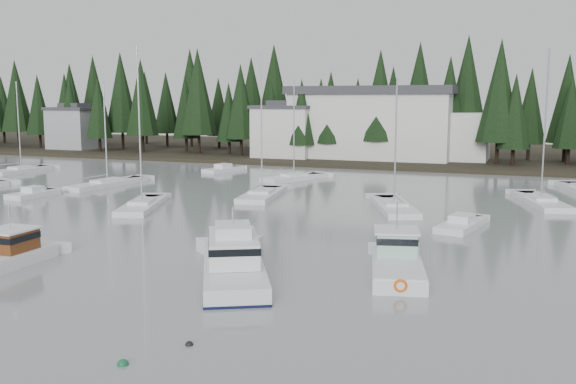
{
  "coord_description": "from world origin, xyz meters",
  "views": [
    {
      "loc": [
        18.79,
        -14.06,
        9.48
      ],
      "look_at": [
        1.31,
        30.68,
        2.5
      ],
      "focal_mm": 40.0,
      "sensor_mm": 36.0,
      "label": 1
    }
  ],
  "objects_px": {
    "house_west": "(285,130)",
    "runabout_0": "(33,195)",
    "cabin_cruiser_center": "(233,265)",
    "lobster_boat_teal": "(397,264)",
    "sailboat_2": "(142,207)",
    "runabout_3": "(223,170)",
    "harbor_inn": "(386,124)",
    "sailboat_7": "(21,171)",
    "sailboat_1": "(541,203)",
    "sailboat_9": "(294,179)",
    "sailboat_0": "(108,185)",
    "house_far_west": "(75,127)",
    "sailboat_6": "(394,209)",
    "runabout_1": "(462,226)",
    "sailboat_3": "(262,196)"
  },
  "relations": [
    {
      "from": "lobster_boat_teal",
      "to": "sailboat_2",
      "type": "bearing_deg",
      "value": 48.7
    },
    {
      "from": "sailboat_0",
      "to": "sailboat_3",
      "type": "relative_size",
      "value": 0.85
    },
    {
      "from": "house_far_west",
      "to": "runabout_3",
      "type": "xyz_separation_m",
      "value": [
        40.22,
        -19.85,
        -4.27
      ]
    },
    {
      "from": "sailboat_0",
      "to": "runabout_3",
      "type": "height_order",
      "value": "sailboat_0"
    },
    {
      "from": "house_far_west",
      "to": "sailboat_9",
      "type": "height_order",
      "value": "sailboat_9"
    },
    {
      "from": "sailboat_2",
      "to": "runabout_3",
      "type": "xyz_separation_m",
      "value": [
        -6.49,
        28.27,
        0.05
      ]
    },
    {
      "from": "house_west",
      "to": "runabout_0",
      "type": "height_order",
      "value": "house_west"
    },
    {
      "from": "runabout_0",
      "to": "sailboat_9",
      "type": "bearing_deg",
      "value": -38.7
    },
    {
      "from": "sailboat_7",
      "to": "sailboat_9",
      "type": "relative_size",
      "value": 1.0
    },
    {
      "from": "cabin_cruiser_center",
      "to": "runabout_0",
      "type": "distance_m",
      "value": 36.14
    },
    {
      "from": "harbor_inn",
      "to": "sailboat_1",
      "type": "xyz_separation_m",
      "value": [
        22.24,
        -34.39,
        -5.7
      ]
    },
    {
      "from": "runabout_0",
      "to": "sailboat_0",
      "type": "bearing_deg",
      "value": -8.11
    },
    {
      "from": "house_west",
      "to": "harbor_inn",
      "type": "bearing_deg",
      "value": 12.52
    },
    {
      "from": "runabout_3",
      "to": "runabout_0",
      "type": "bearing_deg",
      "value": 179.04
    },
    {
      "from": "sailboat_0",
      "to": "harbor_inn",
      "type": "bearing_deg",
      "value": -25.09
    },
    {
      "from": "sailboat_3",
      "to": "runabout_1",
      "type": "xyz_separation_m",
      "value": [
        19.87,
        -8.45,
        0.05
      ]
    },
    {
      "from": "sailboat_9",
      "to": "sailboat_7",
      "type": "bearing_deg",
      "value": 123.31
    },
    {
      "from": "sailboat_1",
      "to": "sailboat_9",
      "type": "height_order",
      "value": "sailboat_1"
    },
    {
      "from": "harbor_inn",
      "to": "sailboat_2",
      "type": "xyz_separation_m",
      "value": [
        -10.34,
        -49.46,
        -5.69
      ]
    },
    {
      "from": "sailboat_6",
      "to": "runabout_3",
      "type": "distance_m",
      "value": 34.28
    },
    {
      "from": "house_west",
      "to": "sailboat_6",
      "type": "relative_size",
      "value": 0.81
    },
    {
      "from": "house_far_west",
      "to": "runabout_3",
      "type": "relative_size",
      "value": 1.31
    },
    {
      "from": "sailboat_7",
      "to": "sailboat_2",
      "type": "bearing_deg",
      "value": -117.15
    },
    {
      "from": "harbor_inn",
      "to": "cabin_cruiser_center",
      "type": "relative_size",
      "value": 2.82
    },
    {
      "from": "house_far_west",
      "to": "runabout_1",
      "type": "distance_m",
      "value": 87.57
    },
    {
      "from": "sailboat_1",
      "to": "sailboat_7",
      "type": "bearing_deg",
      "value": 69.89
    },
    {
      "from": "sailboat_6",
      "to": "runabout_0",
      "type": "xyz_separation_m",
      "value": [
        -34.45,
        -5.69,
        0.08
      ]
    },
    {
      "from": "sailboat_0",
      "to": "sailboat_7",
      "type": "distance_m",
      "value": 20.14
    },
    {
      "from": "harbor_inn",
      "to": "sailboat_7",
      "type": "xyz_separation_m",
      "value": [
        -41.16,
        -31.41,
        -5.71
      ]
    },
    {
      "from": "house_far_west",
      "to": "sailboat_9",
      "type": "relative_size",
      "value": 0.69
    },
    {
      "from": "cabin_cruiser_center",
      "to": "runabout_1",
      "type": "height_order",
      "value": "cabin_cruiser_center"
    },
    {
      "from": "sailboat_2",
      "to": "sailboat_3",
      "type": "xyz_separation_m",
      "value": [
        7.25,
        9.65,
        -0.01
      ]
    },
    {
      "from": "house_west",
      "to": "runabout_0",
      "type": "xyz_separation_m",
      "value": [
        -9.02,
        -44.38,
        -4.52
      ]
    },
    {
      "from": "lobster_boat_teal",
      "to": "runabout_0",
      "type": "distance_m",
      "value": 41.59
    },
    {
      "from": "sailboat_3",
      "to": "sailboat_0",
      "type": "bearing_deg",
      "value": 76.04
    },
    {
      "from": "cabin_cruiser_center",
      "to": "runabout_0",
      "type": "xyz_separation_m",
      "value": [
        -30.95,
        18.65,
        -0.53
      ]
    },
    {
      "from": "sailboat_3",
      "to": "runabout_1",
      "type": "height_order",
      "value": "sailboat_3"
    },
    {
      "from": "sailboat_1",
      "to": "sailboat_7",
      "type": "relative_size",
      "value": 1.18
    },
    {
      "from": "sailboat_2",
      "to": "sailboat_7",
      "type": "xyz_separation_m",
      "value": [
        -30.82,
        18.05,
        -0.02
      ]
    },
    {
      "from": "sailboat_6",
      "to": "runabout_1",
      "type": "bearing_deg",
      "value": -156.38
    },
    {
      "from": "house_far_west",
      "to": "sailboat_7",
      "type": "bearing_deg",
      "value": -62.16
    },
    {
      "from": "house_far_west",
      "to": "sailboat_7",
      "type": "xyz_separation_m",
      "value": [
        15.88,
        -30.06,
        -4.34
      ]
    },
    {
      "from": "cabin_cruiser_center",
      "to": "sailboat_3",
      "type": "height_order",
      "value": "sailboat_3"
    },
    {
      "from": "house_west",
      "to": "sailboat_7",
      "type": "distance_m",
      "value": 38.61
    },
    {
      "from": "cabin_cruiser_center",
      "to": "runabout_1",
      "type": "xyz_separation_m",
      "value": [
        9.9,
        18.12,
        -0.53
      ]
    },
    {
      "from": "house_far_west",
      "to": "sailboat_2",
      "type": "relative_size",
      "value": 0.59
    },
    {
      "from": "house_far_west",
      "to": "sailboat_9",
      "type": "distance_m",
      "value": 57.81
    },
    {
      "from": "sailboat_3",
      "to": "runabout_3",
      "type": "xyz_separation_m",
      "value": [
        -13.74,
        18.62,
        0.05
      ]
    },
    {
      "from": "sailboat_2",
      "to": "house_far_west",
      "type": "bearing_deg",
      "value": 23.87
    },
    {
      "from": "cabin_cruiser_center",
      "to": "sailboat_9",
      "type": "distance_m",
      "value": 42.0
    }
  ]
}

